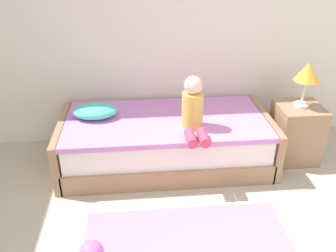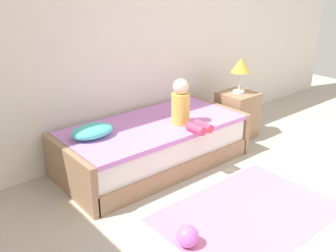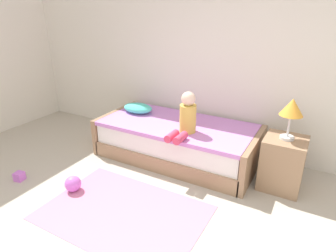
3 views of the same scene
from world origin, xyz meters
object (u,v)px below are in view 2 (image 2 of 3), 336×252
at_px(bed, 154,145).
at_px(child_figure, 184,107).
at_px(nightstand, 237,115).
at_px(pillow, 92,131).
at_px(toy_ball, 187,236).
at_px(table_lamp, 240,67).

relative_size(bed, child_figure, 4.14).
bearing_deg(nightstand, pillow, 175.83).
distance_m(bed, pillow, 0.77).
bearing_deg(toy_ball, table_lamp, 31.39).
relative_size(table_lamp, child_figure, 0.88).
height_order(table_lamp, pillow, table_lamp).
distance_m(bed, child_figure, 0.56).
relative_size(nightstand, table_lamp, 1.33).
distance_m(table_lamp, pillow, 2.08).
relative_size(child_figure, toy_ball, 2.82).
xyz_separation_m(table_lamp, child_figure, (-1.12, -0.18, -0.23)).
xyz_separation_m(pillow, toy_ball, (0.05, -1.37, -0.47)).
bearing_deg(toy_ball, bed, 62.98).
relative_size(bed, nightstand, 3.52).
height_order(nightstand, toy_ball, nightstand).
relative_size(child_figure, pillow, 1.16).
height_order(table_lamp, toy_ball, table_lamp).
bearing_deg(nightstand, bed, 177.92).
relative_size(table_lamp, toy_ball, 2.49).
height_order(bed, table_lamp, table_lamp).
distance_m(child_figure, toy_ball, 1.49).
bearing_deg(pillow, bed, -8.22).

